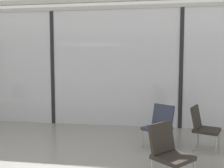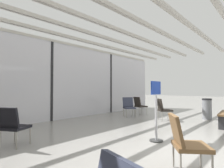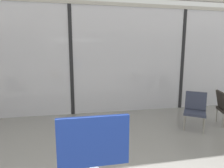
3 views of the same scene
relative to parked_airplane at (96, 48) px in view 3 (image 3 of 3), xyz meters
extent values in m
cube|color=silver|center=(-1.43, -6.35, -0.56)|extent=(14.00, 0.08, 3.14)
cube|color=black|center=(-1.43, -6.35, -0.56)|extent=(0.10, 0.12, 3.14)
cube|color=black|center=(2.07, -6.35, -0.56)|extent=(0.10, 0.12, 3.14)
cube|color=#B7B2A8|center=(-1.43, -6.35, 1.06)|extent=(13.72, 0.12, 0.10)
ellipsoid|color=silver|center=(0.31, 0.00, 0.00)|extent=(10.79, 4.25, 4.25)
sphere|color=gray|center=(-4.66, 0.00, 0.00)|extent=(2.34, 2.34, 2.34)
sphere|color=black|center=(-2.66, -1.95, 0.32)|extent=(0.28, 0.28, 0.28)
sphere|color=black|center=(-1.76, -1.95, 0.32)|extent=(0.28, 0.28, 0.28)
sphere|color=black|center=(-0.86, -1.95, 0.32)|extent=(0.28, 0.28, 0.28)
sphere|color=black|center=(0.04, -1.95, 0.32)|extent=(0.28, 0.28, 0.28)
sphere|color=black|center=(0.94, -1.95, 0.32)|extent=(0.28, 0.28, 0.28)
sphere|color=black|center=(1.84, -1.95, 0.32)|extent=(0.28, 0.28, 0.28)
sphere|color=black|center=(2.74, -1.95, 0.32)|extent=(0.28, 0.28, 0.28)
cube|color=#28231E|center=(2.24, -7.96, -1.47)|extent=(0.31, 0.50, 0.44)
cylinder|color=gray|center=(2.17, -8.16, -1.94)|extent=(0.03, 0.03, 0.37)
cylinder|color=gray|center=(2.32, -7.77, -1.94)|extent=(0.03, 0.03, 0.37)
cube|color=#33384C|center=(1.46, -8.06, -1.72)|extent=(0.67, 0.67, 0.06)
cube|color=#33384C|center=(1.58, -7.89, -1.47)|extent=(0.47, 0.39, 0.44)
cylinder|color=gray|center=(1.16, -8.11, -1.94)|extent=(0.03, 0.03, 0.37)
cylinder|color=gray|center=(1.50, -8.35, -1.94)|extent=(0.03, 0.03, 0.37)
cylinder|color=gray|center=(1.41, -7.77, -1.94)|extent=(0.03, 0.03, 0.37)
cylinder|color=gray|center=(1.75, -8.01, -1.94)|extent=(0.03, 0.03, 0.37)
cube|color=navy|center=(-1.20, -10.80, -0.84)|extent=(0.44, 0.03, 0.32)
camera|label=1|loc=(1.38, -13.48, -0.31)|focal=42.65mm
camera|label=2|loc=(-5.18, -12.91, -0.87)|focal=29.02mm
camera|label=3|loc=(-1.29, -11.86, -0.31)|focal=29.77mm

